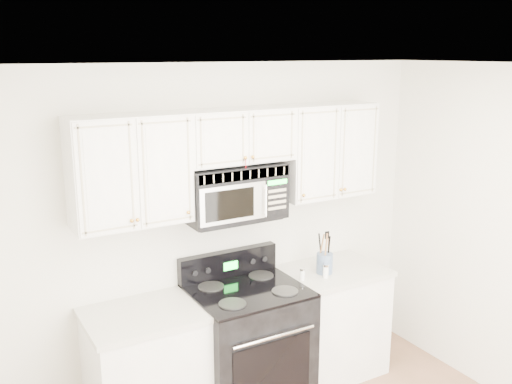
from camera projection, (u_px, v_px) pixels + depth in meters
room at (377, 317)px, 3.04m from camera, size 3.51×3.51×2.61m
base_cabinet_left at (149, 375)px, 4.07m from camera, size 0.86×0.65×0.92m
base_cabinet_right at (329, 323)px, 4.85m from camera, size 0.86×0.65×0.92m
range at (247, 343)px, 4.40m from camera, size 0.84×0.76×1.14m
upper_cabinets at (237, 154)px, 4.22m from camera, size 2.44×0.37×0.75m
microwave at (234, 192)px, 4.24m from camera, size 0.75×0.42×0.41m
utensil_crock at (325, 262)px, 4.62m from camera, size 0.13×0.13×0.35m
shaker_salt at (302, 274)px, 4.48m from camera, size 0.04×0.04×0.10m
shaker_pepper at (326, 271)px, 4.53m from camera, size 0.05×0.05×0.11m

